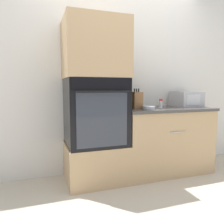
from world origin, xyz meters
name	(u,v)px	position (x,y,z in m)	size (l,w,h in m)	color
ground_plane	(132,186)	(0.00, 0.00, 0.00)	(12.00, 12.00, 0.00)	beige
wall_back	(114,79)	(0.00, 0.63, 1.25)	(8.00, 0.05, 2.50)	silver
oven_cabinet_base	(96,162)	(-0.35, 0.30, 0.23)	(0.71, 0.60, 0.45)	tan
wall_oven	(95,112)	(-0.35, 0.30, 0.85)	(0.68, 0.64, 0.78)	black
oven_cabinet_upper	(95,49)	(-0.35, 0.30, 1.57)	(0.71, 0.60, 0.67)	tan
counter_unit	(164,140)	(0.60, 0.30, 0.43)	(1.22, 0.63, 0.87)	tan
microwave	(186,99)	(1.00, 0.39, 0.97)	(0.34, 0.36, 0.21)	#B2B5BA
knife_block	(136,100)	(0.20, 0.33, 0.97)	(0.12, 0.15, 0.25)	olive
bowl	(149,108)	(0.29, 0.18, 0.89)	(0.16, 0.16, 0.04)	silver
condiment_jar_near	(141,105)	(0.31, 0.43, 0.90)	(0.06, 0.06, 0.06)	#427047
condiment_jar_mid	(161,104)	(0.52, 0.28, 0.92)	(0.05, 0.05, 0.12)	silver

